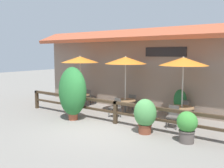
# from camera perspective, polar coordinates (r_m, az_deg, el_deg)

# --- Properties ---
(ground_plane) EXTENTS (60.00, 60.00, 0.00)m
(ground_plane) POSITION_cam_1_polar(r_m,az_deg,el_deg) (9.80, -2.76, -10.41)
(ground_plane) COLOR gray
(building_facade) EXTENTS (14.28, 1.49, 4.23)m
(building_facade) POSITION_cam_1_polar(r_m,az_deg,el_deg) (12.85, 8.59, 3.52)
(building_facade) COLOR gray
(building_facade) RESTS_ON ground
(patio_railing) EXTENTS (10.40, 0.14, 0.95)m
(patio_railing) POSITION_cam_1_polar(r_m,az_deg,el_deg) (10.44, 0.79, -5.36)
(patio_railing) COLOR #3D2D1E
(patio_railing) RESTS_ON ground
(patio_umbrella_near) EXTENTS (2.01, 2.01, 2.81)m
(patio_umbrella_near) POSITION_cam_1_polar(r_m,az_deg,el_deg) (13.62, -7.34, 5.55)
(patio_umbrella_near) COLOR #B7B2A8
(patio_umbrella_near) RESTS_ON ground
(dining_table_near) EXTENTS (1.00, 1.00, 0.70)m
(dining_table_near) POSITION_cam_1_polar(r_m,az_deg,el_deg) (13.83, -7.21, -2.91)
(dining_table_near) COLOR olive
(dining_table_near) RESTS_ON ground
(chair_near_streetside) EXTENTS (0.49, 0.49, 0.87)m
(chair_near_streetside) POSITION_cam_1_polar(r_m,az_deg,el_deg) (13.32, -9.73, -3.62)
(chair_near_streetside) COLOR #514C47
(chair_near_streetside) RESTS_ON ground
(chair_near_wallside) EXTENTS (0.46, 0.46, 0.87)m
(chair_near_wallside) POSITION_cam_1_polar(r_m,az_deg,el_deg) (14.43, -5.11, -2.73)
(chair_near_wallside) COLOR #514C47
(chair_near_wallside) RESTS_ON ground
(patio_umbrella_middle) EXTENTS (2.01, 2.01, 2.81)m
(patio_umbrella_middle) POSITION_cam_1_polar(r_m,az_deg,el_deg) (11.89, 3.11, 5.39)
(patio_umbrella_middle) COLOR #B7B2A8
(patio_umbrella_middle) RESTS_ON ground
(dining_table_middle) EXTENTS (1.00, 1.00, 0.70)m
(dining_table_middle) POSITION_cam_1_polar(r_m,az_deg,el_deg) (12.12, 3.04, -4.27)
(dining_table_middle) COLOR olive
(dining_table_middle) RESTS_ON ground
(chair_middle_streetside) EXTENTS (0.50, 0.50, 0.87)m
(chair_middle_streetside) POSITION_cam_1_polar(r_m,az_deg,el_deg) (11.55, 0.87, -5.17)
(chair_middle_streetside) COLOR #514C47
(chair_middle_streetside) RESTS_ON ground
(chair_middle_wallside) EXTENTS (0.43, 0.43, 0.87)m
(chair_middle_wallside) POSITION_cam_1_polar(r_m,az_deg,el_deg) (12.74, 4.94, -4.03)
(chair_middle_wallside) COLOR #514C47
(chair_middle_wallside) RESTS_ON ground
(patio_umbrella_far) EXTENTS (2.01, 2.01, 2.81)m
(patio_umbrella_far) POSITION_cam_1_polar(r_m,az_deg,el_deg) (10.66, 16.01, 4.94)
(patio_umbrella_far) COLOR #B7B2A8
(patio_umbrella_far) RESTS_ON ground
(dining_table_far) EXTENTS (1.00, 1.00, 0.70)m
(dining_table_far) POSITION_cam_1_polar(r_m,az_deg,el_deg) (10.91, 15.65, -5.79)
(dining_table_far) COLOR olive
(dining_table_far) RESTS_ON ground
(chair_far_streetside) EXTENTS (0.48, 0.48, 0.87)m
(chair_far_streetside) POSITION_cam_1_polar(r_m,az_deg,el_deg) (10.23, 13.76, -6.97)
(chair_far_streetside) COLOR #514C47
(chair_far_streetside) RESTS_ON ground
(chair_far_wallside) EXTENTS (0.49, 0.49, 0.87)m
(chair_far_wallside) POSITION_cam_1_polar(r_m,az_deg,el_deg) (11.69, 16.57, -5.31)
(chair_far_wallside) COLOR #514C47
(chair_far_wallside) RESTS_ON ground
(potted_plant_entrance_palm) EXTENTS (0.68, 0.61, 1.05)m
(potted_plant_entrance_palm) POSITION_cam_1_polar(r_m,az_deg,el_deg) (8.66, 16.76, -9.11)
(potted_plant_entrance_palm) COLOR #564C47
(potted_plant_entrance_palm) RESTS_ON ground
(potted_plant_tall_tropical) EXTENTS (0.85, 0.76, 1.29)m
(potted_plant_tall_tropical) POSITION_cam_1_polar(r_m,az_deg,el_deg) (9.27, 7.57, -6.96)
(potted_plant_tall_tropical) COLOR brown
(potted_plant_tall_tropical) RESTS_ON ground
(potted_plant_broad_leaf) EXTENTS (1.27, 1.14, 2.35)m
(potted_plant_broad_leaf) POSITION_cam_1_polar(r_m,az_deg,el_deg) (11.08, -8.99, -1.80)
(potted_plant_broad_leaf) COLOR #9E4C33
(potted_plant_broad_leaf) RESTS_ON ground
(potted_plant_corner_fern) EXTENTS (0.58, 0.52, 1.31)m
(potted_plant_corner_fern) POSITION_cam_1_polar(r_m,az_deg,el_deg) (11.79, 15.28, -3.99)
(potted_plant_corner_fern) COLOR #B7AD99
(potted_plant_corner_fern) RESTS_ON ground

